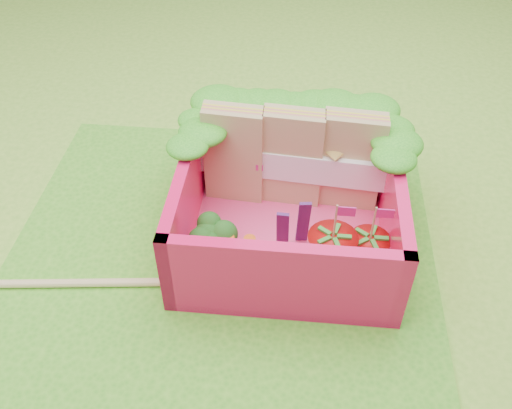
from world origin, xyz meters
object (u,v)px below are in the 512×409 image
object	(u,v)px
strawberry_right	(368,252)
broccoli	(210,237)
bento_box	(289,204)
strawberry_left	(331,254)
sandwich_stack	(293,158)
chopsticks	(27,284)

from	to	relation	value
strawberry_right	broccoli	bearing A→B (deg)	-179.16
bento_box	strawberry_right	distance (m)	0.55
broccoli	strawberry_left	distance (m)	0.70
sandwich_stack	chopsticks	size ratio (longest dim) A/B	0.60
bento_box	chopsticks	distance (m)	1.60
broccoli	bento_box	bearing A→B (deg)	31.70
chopsticks	bento_box	bearing A→B (deg)	20.56
broccoli	strawberry_left	bearing A→B (deg)	-3.43
strawberry_left	strawberry_right	xyz separation A→B (m)	(0.21, 0.06, -0.02)
strawberry_left	chopsticks	bearing A→B (deg)	-172.12
bento_box	broccoli	world-z (taller)	bento_box
bento_box	strawberry_right	xyz separation A→B (m)	(0.47, -0.26, -0.10)
bento_box	strawberry_left	xyz separation A→B (m)	(0.26, -0.31, -0.08)
bento_box	strawberry_left	distance (m)	0.42
strawberry_left	chopsticks	world-z (taller)	strawberry_left
sandwich_stack	strawberry_left	xyz separation A→B (m)	(0.26, -0.63, -0.18)
sandwich_stack	broccoli	bearing A→B (deg)	-127.03
strawberry_left	chopsticks	xyz separation A→B (m)	(-1.74, -0.24, -0.18)
bento_box	strawberry_right	bearing A→B (deg)	-28.68
sandwich_stack	chopsticks	bearing A→B (deg)	-149.54
bento_box	sandwich_stack	world-z (taller)	sandwich_stack
broccoli	sandwich_stack	bearing A→B (deg)	52.97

